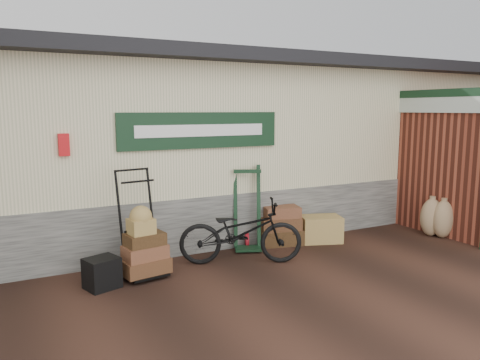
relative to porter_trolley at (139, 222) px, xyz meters
name	(u,v)px	position (x,y,z in m)	size (l,w,h in m)	color
ground	(248,268)	(1.45, -0.48, -0.75)	(80.00, 80.00, 0.00)	black
station_building	(180,144)	(1.44, 2.26, 0.87)	(14.40, 4.10, 3.20)	#4C4C47
brick_outbuilding	(419,156)	(6.14, 0.72, 0.56)	(1.71, 4.51, 2.62)	maroon
porter_trolley	(139,222)	(0.00, 0.00, 0.00)	(0.75, 0.56, 1.49)	black
green_barrow	(247,208)	(1.89, 0.37, -0.06)	(0.50, 0.42, 1.37)	black
suitcase_stack	(279,225)	(2.51, 0.37, -0.42)	(0.74, 0.47, 0.66)	#342210
wicker_hamper	(321,229)	(3.22, 0.17, -0.52)	(0.68, 0.45, 0.45)	olive
black_trunk	(102,273)	(-0.57, -0.26, -0.55)	(0.40, 0.34, 0.40)	black
bicycle	(241,229)	(1.46, -0.22, -0.22)	(1.82, 0.63, 1.06)	black
burlap_sack_left	(431,217)	(5.21, -0.46, -0.40)	(0.43, 0.36, 0.68)	olive
burlap_sack_right	(443,219)	(5.30, -0.64, -0.41)	(0.42, 0.35, 0.67)	olive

